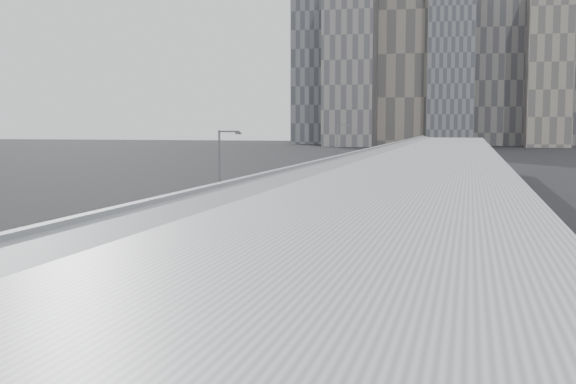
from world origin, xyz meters
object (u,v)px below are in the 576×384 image
(bus_3, at_px, (317,209))
(bus_7, at_px, (386,171))
(suv, at_px, (372,166))
(shipping_container, at_px, (333,172))
(bus_5, at_px, (352,186))
(bus_6, at_px, (369,177))
(bus_1, at_px, (193,272))
(street_lamp_far, at_px, (338,149))
(bus_2, at_px, (273,228))
(street_lamp_near, at_px, (222,175))
(bus_0, at_px, (41,349))
(bus_4, at_px, (334,195))

(bus_3, height_order, bus_7, bus_7)
(suv, bearing_deg, bus_3, -109.82)
(bus_7, xyz_separation_m, shipping_container, (-9.20, 0.45, -0.39))
(bus_5, bearing_deg, bus_3, -85.77)
(bus_6, xyz_separation_m, suv, (-4.85, 40.33, -0.66))
(bus_1, relative_size, bus_7, 1.03)
(bus_5, height_order, street_lamp_far, street_lamp_far)
(bus_3, xyz_separation_m, bus_7, (0.11, 56.51, 0.08))
(bus_2, relative_size, bus_6, 0.99)
(bus_5, distance_m, suv, 55.87)
(bus_7, bearing_deg, bus_5, -93.68)
(bus_6, bearing_deg, street_lamp_near, -102.46)
(bus_7, bearing_deg, street_lamp_far, -140.30)
(bus_1, xyz_separation_m, street_lamp_near, (-6.12, 22.13, 3.58))
(bus_0, distance_m, suv, 126.57)
(bus_0, bearing_deg, bus_7, 95.12)
(bus_2, xyz_separation_m, suv, (-4.90, 95.36, -0.66))
(bus_5, bearing_deg, bus_2, -87.33)
(bus_2, relative_size, street_lamp_far, 1.31)
(street_lamp_near, bearing_deg, suv, 89.44)
(bus_3, height_order, street_lamp_near, street_lamp_near)
(bus_0, xyz_separation_m, bus_7, (0.76, 101.17, 0.05))
(bus_2, relative_size, bus_5, 1.04)
(bus_4, height_order, suv, bus_4)
(bus_6, height_order, shipping_container, bus_6)
(bus_6, bearing_deg, street_lamp_far, 119.79)
(bus_0, relative_size, street_lamp_near, 1.39)
(bus_4, bearing_deg, shipping_container, 105.99)
(bus_2, bearing_deg, bus_6, 91.30)
(street_lamp_near, height_order, street_lamp_far, street_lamp_far)
(bus_2, height_order, suv, bus_2)
(bus_0, height_order, bus_2, bus_2)
(bus_2, height_order, bus_4, bus_4)
(bus_1, relative_size, shipping_container, 2.33)
(bus_3, relative_size, street_lamp_near, 1.36)
(bus_4, bearing_deg, bus_6, 95.12)
(bus_4, xyz_separation_m, street_lamp_near, (-5.60, -21.79, 3.64))
(bus_6, height_order, street_lamp_near, street_lamp_near)
(bus_2, bearing_deg, bus_1, -87.65)
(bus_2, distance_m, bus_7, 70.05)
(bus_2, relative_size, shipping_container, 2.23)
(street_lamp_near, height_order, suv, street_lamp_near)
(bus_4, distance_m, street_lamp_far, 38.07)
(bus_3, distance_m, bus_7, 56.51)
(bus_7, bearing_deg, suv, 100.74)
(bus_1, bearing_deg, bus_3, 93.15)
(bus_5, relative_size, bus_7, 0.94)
(street_lamp_far, bearing_deg, shipping_container, 107.34)
(bus_0, relative_size, suv, 1.97)
(bus_7, bearing_deg, bus_3, -91.97)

